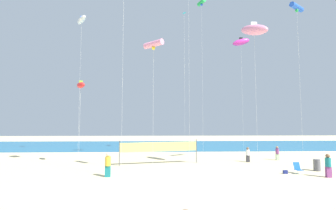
# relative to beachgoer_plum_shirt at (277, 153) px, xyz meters

# --- Properties ---
(ground_plane) EXTENTS (120.00, 120.00, 0.00)m
(ground_plane) POSITION_rel_beachgoer_plum_shirt_xyz_m (-11.73, -10.44, -0.81)
(ground_plane) COLOR beige
(ocean_band) EXTENTS (120.00, 20.00, 0.01)m
(ocean_band) POSITION_rel_beachgoer_plum_shirt_xyz_m (-11.73, 17.79, -0.81)
(ocean_band) COLOR #1E6B99
(ocean_band) RESTS_ON ground
(beachgoer_plum_shirt) EXTENTS (0.35, 0.35, 1.53)m
(beachgoer_plum_shirt) POSITION_rel_beachgoer_plum_shirt_xyz_m (0.00, 0.00, 0.00)
(beachgoer_plum_shirt) COLOR #99B28C
(beachgoer_plum_shirt) RESTS_ON ground
(beachgoer_mustard_shirt) EXTENTS (0.42, 0.42, 1.84)m
(beachgoer_mustard_shirt) POSITION_rel_beachgoer_plum_shirt_xyz_m (-16.96, -7.49, 0.17)
(beachgoer_mustard_shirt) COLOR #19727A
(beachgoer_mustard_shirt) RESTS_ON ground
(beachgoer_teal_shirt) EXTENTS (0.40, 0.40, 1.75)m
(beachgoer_teal_shirt) POSITION_rel_beachgoer_plum_shirt_xyz_m (-0.28, -8.24, 0.12)
(beachgoer_teal_shirt) COLOR #7A3872
(beachgoer_teal_shirt) RESTS_ON ground
(beachgoer_white_shirt) EXTENTS (0.35, 0.35, 1.55)m
(beachgoer_white_shirt) POSITION_rel_beachgoer_plum_shirt_xyz_m (-3.75, -1.17, 0.01)
(beachgoer_white_shirt) COLOR #2D2D33
(beachgoer_white_shirt) RESTS_ON ground
(folding_beach_chair) EXTENTS (0.52, 0.65, 0.89)m
(folding_beach_chair) POSITION_rel_beachgoer_plum_shirt_xyz_m (-1.80, -6.82, -0.35)
(folding_beach_chair) COLOR #1959B2
(folding_beach_chair) RESTS_ON ground
(trash_barrel) EXTENTS (0.55, 0.55, 0.98)m
(trash_barrel) POSITION_rel_beachgoer_plum_shirt_xyz_m (0.48, -5.83, -0.33)
(trash_barrel) COLOR #595960
(trash_barrel) RESTS_ON ground
(volleyball_net) EXTENTS (7.72, 1.66, 2.40)m
(volleyball_net) POSITION_rel_beachgoer_plum_shirt_xyz_m (-13.03, -2.18, 0.82)
(volleyball_net) COLOR #4C4C51
(volleyball_net) RESTS_ON ground
(beach_handbag) EXTENTS (0.35, 0.18, 0.28)m
(beach_handbag) POSITION_rel_beachgoer_plum_shirt_xyz_m (-2.86, -6.86, -0.67)
(beach_handbag) COLOR navy
(beach_handbag) RESTS_ON ground
(kite_pink_tube) EXTENTS (1.76, 1.61, 10.93)m
(kite_pink_tube) POSITION_rel_beachgoer_plum_shirt_xyz_m (-13.55, -6.63, 9.83)
(kite_pink_tube) COLOR silver
(kite_pink_tube) RESTS_ON ground
(kite_cyan_diamond) EXTENTS (0.52, 0.52, 20.00)m
(kite_cyan_diamond) POSITION_rel_beachgoer_plum_shirt_xyz_m (-9.57, 6.55, 17.92)
(kite_cyan_diamond) COLOR silver
(kite_cyan_diamond) RESTS_ON ground
(kite_magenta_inflatable) EXTENTS (2.85, 0.99, 17.39)m
(kite_magenta_inflatable) POSITION_rel_beachgoer_plum_shirt_xyz_m (-0.45, 9.23, 15.79)
(kite_magenta_inflatable) COLOR silver
(kite_magenta_inflatable) RESTS_ON ground
(kite_red_inflatable) EXTENTS (1.46, 1.75, 8.29)m
(kite_red_inflatable) POSITION_rel_beachgoer_plum_shirt_xyz_m (-20.83, -2.56, 7.01)
(kite_red_inflatable) COLOR silver
(kite_red_inflatable) RESTS_ON ground
(kite_pink_inflatable) EXTENTS (2.48, 2.93, 13.38)m
(kite_pink_inflatable) POSITION_rel_beachgoer_plum_shirt_xyz_m (-4.47, -5.41, 11.71)
(kite_pink_inflatable) COLOR silver
(kite_pink_inflatable) RESTS_ON ground
(kite_green_tube) EXTENTS (1.08, 1.60, 21.20)m
(kite_green_tube) POSITION_rel_beachgoer_plum_shirt_xyz_m (-7.21, 5.55, 20.02)
(kite_green_tube) COLOR silver
(kite_green_tube) RESTS_ON ground
(kite_white_inflatable) EXTENTS (2.00, 2.01, 18.78)m
(kite_white_inflatable) POSITION_rel_beachgoer_plum_shirt_xyz_m (-23.75, 5.71, 17.36)
(kite_white_inflatable) COLOR silver
(kite_white_inflatable) RESTS_ON ground
(kite_blue_tube) EXTENTS (1.90, 1.50, 15.55)m
(kite_blue_tube) POSITION_rel_beachgoer_plum_shirt_xyz_m (0.24, -4.33, 14.44)
(kite_blue_tube) COLOR silver
(kite_blue_tube) RESTS_ON ground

